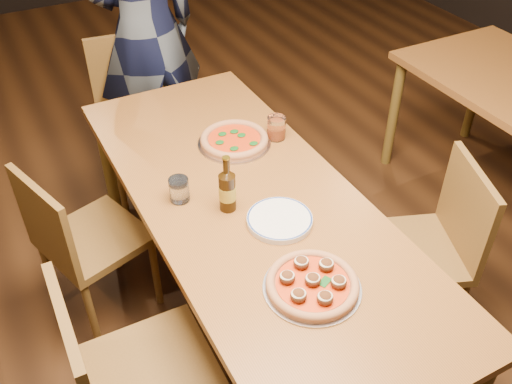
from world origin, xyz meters
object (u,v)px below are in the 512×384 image
table_main (250,213)px  plate_stack (280,220)px  pizza_margherita (234,140)px  chair_main_sw (94,237)px  chair_main_nw (150,374)px  chair_end (141,120)px  amber_glass (276,128)px  beer_bottle (227,191)px  chair_main_e (412,250)px  diner (145,29)px  water_glass (179,190)px  pizza_meatball (312,284)px

table_main → plate_stack: 0.19m
pizza_margherita → chair_main_sw: bearing=174.9°
chair_main_nw → chair_end: size_ratio=1.01×
chair_main_nw → pizza_margherita: 1.05m
table_main → chair_main_sw: bearing=142.1°
chair_end → amber_glass: 1.01m
beer_bottle → chair_main_sw: bearing=135.8°
beer_bottle → chair_main_e: bearing=-21.3°
plate_stack → amber_glass: size_ratio=2.35×
plate_stack → amber_glass: amber_glass is taller
beer_bottle → table_main: bearing=5.8°
chair_main_nw → chair_main_sw: size_ratio=1.09×
table_main → diner: 1.42m
table_main → chair_main_nw: 0.71m
chair_main_sw → diner: size_ratio=0.48×
pizza_margherita → diner: 1.04m
chair_end → chair_main_nw: bearing=-101.3°
chair_main_e → plate_stack: (-0.59, 0.12, 0.32)m
water_glass → chair_main_nw: bearing=-124.0°
chair_main_nw → plate_stack: bearing=-71.4°
table_main → water_glass: size_ratio=20.77×
table_main → beer_bottle: 0.18m
chair_main_sw → amber_glass: bearing=-114.6°
water_glass → amber_glass: (0.54, 0.20, 0.00)m
plate_stack → beer_bottle: (-0.13, 0.16, 0.07)m
chair_main_e → diner: size_ratio=0.49×
pizza_margherita → chair_main_nw: bearing=-132.9°
pizza_meatball → beer_bottle: bearing=97.9°
amber_glass → diner: diner is taller
amber_glass → plate_stack: bearing=-118.0°
chair_main_e → beer_bottle: bearing=-90.5°
pizza_margherita → table_main: bearing=-107.2°
table_main → chair_end: bearing=93.1°
chair_main_sw → pizza_meatball: chair_main_sw is taller
chair_end → diner: size_ratio=0.52×
plate_stack → water_glass: size_ratio=2.52×
chair_end → plate_stack: (0.10, -1.38, 0.29)m
beer_bottle → amber_glass: bearing=40.3°
pizza_meatball → table_main: bearing=86.4°
chair_main_nw → plate_stack: chair_main_nw is taller
chair_main_e → beer_bottle: beer_bottle is taller
water_glass → chair_main_e: bearing=-25.7°
chair_main_nw → chair_main_sw: chair_main_nw is taller
pizza_meatball → pizza_margherita: pizza_meatball is taller
chair_main_nw → chair_end: chair_main_nw is taller
beer_bottle → water_glass: size_ratio=2.39×
table_main → diner: diner is taller
pizza_meatball → plate_stack: 0.33m
amber_glass → pizza_margherita: bearing=167.4°
chair_main_nw → pizza_margherita: bearing=-42.1°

